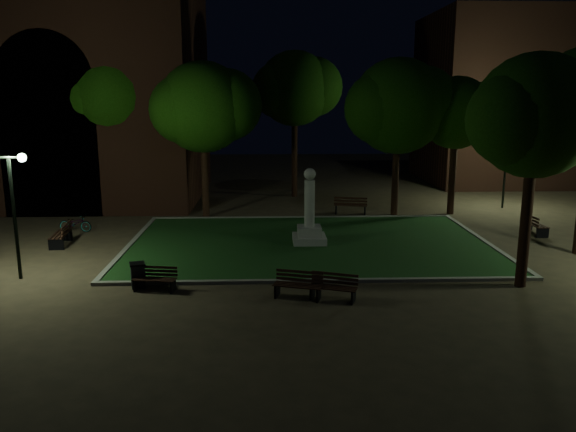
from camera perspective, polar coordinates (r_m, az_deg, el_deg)
name	(u,v)px	position (r m, az deg, el deg)	size (l,w,h in m)	color
ground	(313,257)	(22.22, 2.54, -4.19)	(80.00, 80.00, 0.00)	#443725
lawn	(309,243)	(24.13, 2.17, -2.77)	(15.00, 10.00, 0.08)	#183D15
lawn_kerb	(309,243)	(24.12, 2.17, -2.72)	(15.40, 10.40, 0.12)	slate
monument	(309,222)	(23.91, 2.19, -0.65)	(1.40, 1.40, 3.20)	gray
building_main	(32,76)	(37.80, -24.60, 12.78)	(20.00, 12.00, 15.00)	#442317
building_far	(537,99)	(45.73, 24.00, 10.80)	(16.00, 10.00, 12.00)	#442317
tree_north_wl	(205,107)	(28.98, -8.45, 10.87)	(5.62, 4.59, 7.97)	black
tree_north_er	(400,106)	(30.01, 11.36, 10.88)	(6.06, 4.95, 8.19)	black
tree_ne	(458,113)	(30.92, 16.87, 9.99)	(4.63, 3.78, 7.26)	black
tree_se	(538,116)	(19.54, 24.09, 9.26)	(4.84, 3.95, 7.60)	black
tree_nw	(118,97)	(32.17, -16.91, 11.54)	(5.98, 4.88, 8.64)	black
tree_far_north	(296,89)	(35.02, 0.86, 12.81)	(5.59, 4.56, 8.95)	black
lamppost_sw	(12,192)	(21.11, -26.25, 2.20)	(1.18, 0.28, 4.36)	black
lamppost_nw	(82,160)	(31.55, -20.18, 5.33)	(1.18, 0.28, 4.12)	black
lamppost_ne	(507,152)	(33.75, 21.32, 6.06)	(1.18, 0.28, 4.53)	black
bench_near_left	(298,286)	(17.75, 1.05, -7.09)	(1.62, 0.96, 0.84)	black
bench_near_right	(333,288)	(17.66, 4.62, -7.27)	(1.58, 0.99, 0.82)	black
bench_west_near	(155,279)	(18.93, -13.35, -6.30)	(1.46, 0.70, 0.77)	black
bench_left_side	(62,235)	(25.68, -21.98, -1.79)	(0.80, 1.81, 0.96)	black
bench_right_side	(533,225)	(28.12, 23.65, -0.83)	(0.65, 1.69, 0.92)	black
bench_far_side	(351,206)	(30.28, 6.38, 1.03)	(1.84, 0.93, 0.97)	black
trash_bin	(138,275)	(19.31, -15.01, -5.81)	(0.62, 0.62, 0.84)	black
bicycle	(75,223)	(28.01, -20.80, -0.69)	(0.55, 1.57, 0.82)	black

